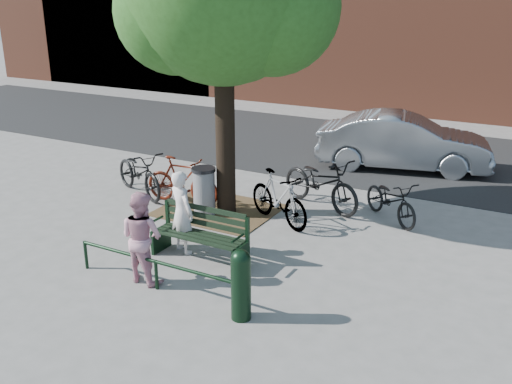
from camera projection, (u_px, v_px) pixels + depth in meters
The scene contains 15 objects.
ground at pixel (200, 260), 10.04m from camera, with size 90.00×90.00×0.00m, color gray.
dirt_pit at pixel (219, 210), 12.31m from camera, with size 2.40×2.00×0.02m, color brown.
road at pixel (360, 150), 17.07m from camera, with size 40.00×7.00×0.01m, color black.
park_bench at pixel (201, 233), 9.95m from camera, with size 1.74×0.54×0.97m.
guard_railing at pixel (156, 266), 8.91m from camera, with size 3.06×0.06×0.51m.
person_left at pixel (182, 212), 10.12m from camera, with size 0.56×0.37×1.53m, color silver.
person_right at pixel (142, 237), 9.09m from camera, with size 0.74×0.58×1.52m, color #C6889A.
bollard at pixel (241, 282), 8.05m from camera, with size 0.29×0.29×1.08m.
litter_bin at pixel (204, 191), 11.92m from camera, with size 0.50×0.50×1.03m.
bicycle_a at pixel (139, 172), 13.12m from camera, with size 0.71×2.04×1.07m, color black.
bicycle_b at pixel (182, 180), 12.57m from camera, with size 0.50×1.77×1.06m, color #51180B.
bicycle_c at pixel (321, 182), 12.31m from camera, with size 0.76×2.18×1.15m, color black.
bicycle_d at pixel (279, 198), 11.48m from camera, with size 0.51×1.80×1.08m, color gray.
bicycle_e at pixel (391, 200), 11.65m from camera, with size 0.59×1.69×0.89m, color black.
parked_car at pixel (403, 142), 15.01m from camera, with size 1.55×4.46×1.47m, color gray.
Camera 1 is at (5.25, -7.48, 4.44)m, focal length 40.00 mm.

